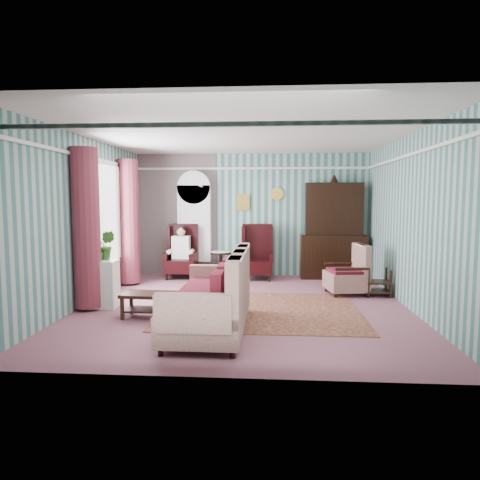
# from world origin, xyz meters

# --- Properties ---
(floor) EXTENTS (6.00, 6.00, 0.00)m
(floor) POSITION_xyz_m (0.00, 0.00, 0.00)
(floor) COLOR #8D5261
(floor) RESTS_ON ground
(room_shell) EXTENTS (5.53, 6.02, 2.91)m
(room_shell) POSITION_xyz_m (-0.62, 0.18, 2.01)
(room_shell) COLOR #3D6F6E
(room_shell) RESTS_ON ground
(bookcase) EXTENTS (0.80, 0.28, 2.24)m
(bookcase) POSITION_xyz_m (-1.35, 2.84, 1.12)
(bookcase) COLOR silver
(bookcase) RESTS_ON floor
(dresser_hutch) EXTENTS (1.50, 0.56, 2.36)m
(dresser_hutch) POSITION_xyz_m (1.90, 2.72, 1.18)
(dresser_hutch) COLOR black
(dresser_hutch) RESTS_ON floor
(wingback_left) EXTENTS (0.76, 0.80, 1.25)m
(wingback_left) POSITION_xyz_m (-1.60, 2.45, 0.62)
(wingback_left) COLOR black
(wingback_left) RESTS_ON floor
(wingback_right) EXTENTS (0.76, 0.80, 1.25)m
(wingback_right) POSITION_xyz_m (0.15, 2.45, 0.62)
(wingback_right) COLOR black
(wingback_right) RESTS_ON floor
(seated_woman) EXTENTS (0.44, 0.40, 1.18)m
(seated_woman) POSITION_xyz_m (-1.60, 2.45, 0.59)
(seated_woman) COLOR white
(seated_woman) RESTS_ON floor
(round_side_table) EXTENTS (0.50, 0.50, 0.60)m
(round_side_table) POSITION_xyz_m (-0.70, 2.60, 0.30)
(round_side_table) COLOR black
(round_side_table) RESTS_ON floor
(nest_table) EXTENTS (0.45, 0.38, 0.54)m
(nest_table) POSITION_xyz_m (2.47, 0.90, 0.27)
(nest_table) COLOR black
(nest_table) RESTS_ON floor
(plant_stand) EXTENTS (0.55, 0.35, 0.80)m
(plant_stand) POSITION_xyz_m (-2.40, -0.30, 0.40)
(plant_stand) COLOR silver
(plant_stand) RESTS_ON floor
(rug) EXTENTS (3.20, 2.60, 0.01)m
(rug) POSITION_xyz_m (0.30, -0.30, 0.01)
(rug) COLOR #531F1B
(rug) RESTS_ON floor
(sofa) EXTENTS (1.14, 2.28, 0.98)m
(sofa) POSITION_xyz_m (-0.40, -1.44, 0.49)
(sofa) COLOR beige
(sofa) RESTS_ON floor
(floral_armchair) EXTENTS (0.98, 0.93, 1.08)m
(floral_armchair) POSITION_xyz_m (1.90, 1.02, 0.54)
(floral_armchair) COLOR beige
(floral_armchair) RESTS_ON floor
(coffee_table) EXTENTS (0.85, 0.51, 0.38)m
(coffee_table) POSITION_xyz_m (-1.42, -0.84, 0.19)
(coffee_table) COLOR black
(coffee_table) RESTS_ON floor
(potted_plant_a) EXTENTS (0.37, 0.33, 0.39)m
(potted_plant_a) POSITION_xyz_m (-2.48, -0.35, 1.00)
(potted_plant_a) COLOR #1F5019
(potted_plant_a) RESTS_ON plant_stand
(potted_plant_b) EXTENTS (0.29, 0.24, 0.50)m
(potted_plant_b) POSITION_xyz_m (-2.33, -0.17, 1.05)
(potted_plant_b) COLOR #184C18
(potted_plant_b) RESTS_ON plant_stand
(potted_plant_c) EXTENTS (0.23, 0.23, 0.35)m
(potted_plant_c) POSITION_xyz_m (-2.45, -0.30, 0.97)
(potted_plant_c) COLOR #1D4E18
(potted_plant_c) RESTS_ON plant_stand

